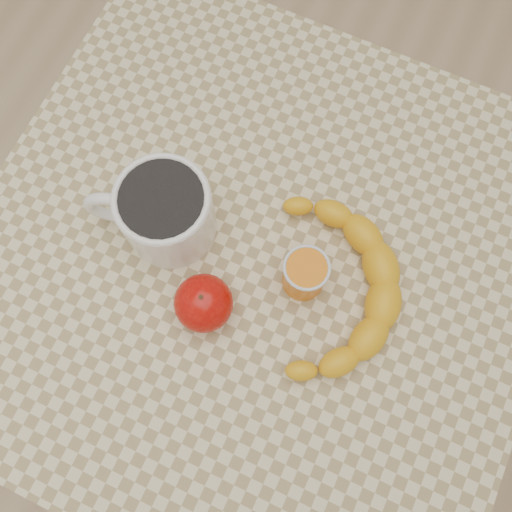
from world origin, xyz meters
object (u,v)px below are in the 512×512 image
at_px(apple, 204,303).
at_px(banana, 335,289).
at_px(coffee_mug, 163,211).
at_px(orange_juice_glass, 305,274).
at_px(table, 256,276).

relative_size(apple, banana, 0.28).
bearing_deg(coffee_mug, apple, -40.71).
distance_m(orange_juice_glass, banana, 0.05).
bearing_deg(apple, coffee_mug, 139.29).
xyz_separation_m(table, apple, (-0.03, -0.09, 0.12)).
relative_size(table, apple, 8.15).
relative_size(table, orange_juice_glass, 11.13).
distance_m(table, banana, 0.16).
bearing_deg(orange_juice_glass, banana, 1.15).
bearing_deg(orange_juice_glass, apple, -138.90).
relative_size(orange_juice_glass, banana, 0.21).
bearing_deg(table, coffee_mug, -177.56).
bearing_deg(banana, apple, -162.94).
bearing_deg(apple, orange_juice_glass, 41.10).
bearing_deg(table, apple, -109.98).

